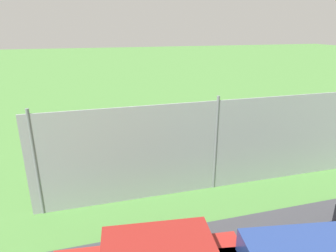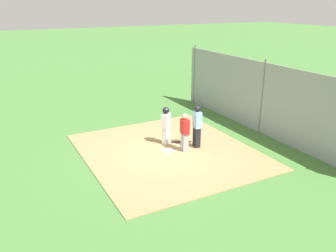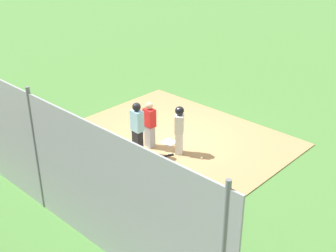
{
  "view_description": "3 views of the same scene",
  "coord_description": "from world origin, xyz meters",
  "views": [
    {
      "loc": [
        -4.03,
        -13.17,
        5.48
      ],
      "look_at": [
        -0.52,
        -0.55,
        0.96
      ],
      "focal_mm": 31.01,
      "sensor_mm": 36.0,
      "label": 1
    },
    {
      "loc": [
        -11.3,
        5.95,
        5.68
      ],
      "look_at": [
        0.42,
        -0.24,
        0.92
      ],
      "focal_mm": 37.14,
      "sensor_mm": 36.0,
      "label": 2
    },
    {
      "loc": [
        8.94,
        -9.58,
        7.05
      ],
      "look_at": [
        0.47,
        -0.55,
        0.99
      ],
      "focal_mm": 47.82,
      "sensor_mm": 36.0,
      "label": 3
    }
  ],
  "objects": [
    {
      "name": "home_plate",
      "position": [
        0.0,
        0.0,
        0.04
      ],
      "size": [
        0.48,
        0.48,
        0.02
      ],
      "primitive_type": "cube",
      "rotation": [
        0.0,
        0.0,
        0.09
      ],
      "color": "white",
      "rests_on": "dirt_infield"
    },
    {
      "name": "runner",
      "position": [
        0.7,
        -0.29,
        0.94
      ],
      "size": [
        0.43,
        0.46,
        1.6
      ],
      "rotation": [
        0.0,
        0.0,
        3.76
      ],
      "color": "silver",
      "rests_on": "dirt_infield"
    },
    {
      "name": "umpire",
      "position": [
        -0.18,
        -1.25,
        0.96
      ],
      "size": [
        0.4,
        0.29,
        1.77
      ],
      "rotation": [
        0.0,
        0.0,
        1.48
      ],
      "color": "black",
      "rests_on": "dirt_infield"
    },
    {
      "name": "backstop_fence",
      "position": [
        0.0,
        -4.78,
        1.6
      ],
      "size": [
        12.0,
        0.1,
        3.35
      ],
      "color": "#93999E",
      "rests_on": "ground_plane"
    },
    {
      "name": "dirt_infield",
      "position": [
        0.0,
        0.0,
        0.01
      ],
      "size": [
        7.2,
        6.4,
        0.03
      ],
      "primitive_type": "cube",
      "color": "#A88456",
      "rests_on": "ground_plane"
    },
    {
      "name": "baseball",
      "position": [
        1.47,
        -0.09,
        0.07
      ],
      "size": [
        0.07,
        0.07,
        0.07
      ],
      "primitive_type": "sphere",
      "color": "white",
      "rests_on": "dirt_infield"
    },
    {
      "name": "ground_plane",
      "position": [
        0.0,
        0.0,
        0.0
      ],
      "size": [
        140.0,
        140.0,
        0.0
      ],
      "primitive_type": "plane",
      "color": "#477A38"
    },
    {
      "name": "baseball_bat",
      "position": [
        0.5,
        -0.92,
        0.06
      ],
      "size": [
        0.4,
        0.81,
        0.06
      ],
      "primitive_type": "cylinder",
      "rotation": [
        0.0,
        1.57,
        4.3
      ],
      "color": "black",
      "rests_on": "dirt_infield"
    },
    {
      "name": "catcher",
      "position": [
        -0.28,
        -0.62,
        0.83
      ],
      "size": [
        0.41,
        0.3,
        1.56
      ],
      "rotation": [
        0.0,
        0.0,
        1.46
      ],
      "color": "#9E9EA3",
      "rests_on": "dirt_infield"
    }
  ]
}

